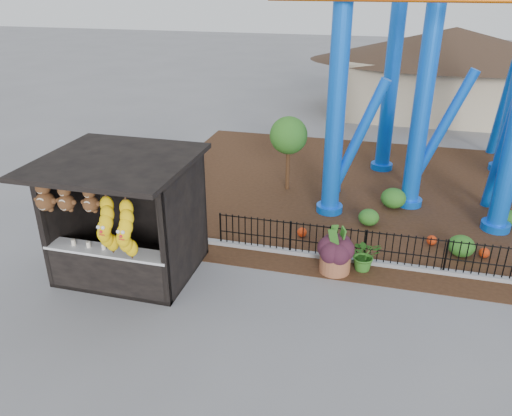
% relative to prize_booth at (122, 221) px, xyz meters
% --- Properties ---
extents(ground, '(120.00, 120.00, 0.00)m').
position_rel_prize_booth_xyz_m(ground, '(3.01, -0.92, -1.52)').
color(ground, slate).
rests_on(ground, ground).
extents(mulch_bed, '(18.00, 12.00, 0.02)m').
position_rel_prize_booth_xyz_m(mulch_bed, '(7.01, 7.08, -1.51)').
color(mulch_bed, '#331E11').
rests_on(mulch_bed, ground).
extents(curb, '(18.00, 0.18, 0.12)m').
position_rel_prize_booth_xyz_m(curb, '(7.01, 2.08, -1.46)').
color(curb, gray).
rests_on(curb, ground).
extents(prize_booth, '(3.50, 3.40, 3.12)m').
position_rel_prize_booth_xyz_m(prize_booth, '(0.00, 0.00, 0.00)').
color(prize_booth, black).
rests_on(prize_booth, ground).
extents(picket_fence, '(12.20, 0.06, 1.00)m').
position_rel_prize_booth_xyz_m(picket_fence, '(7.91, 2.08, -1.02)').
color(picket_fence, black).
rests_on(picket_fence, ground).
extents(terracotta_planter, '(0.82, 0.82, 0.54)m').
position_rel_prize_booth_xyz_m(terracotta_planter, '(5.09, 1.50, -1.25)').
color(terracotta_planter, brown).
rests_on(terracotta_planter, ground).
extents(planter_foliage, '(0.70, 0.70, 0.64)m').
position_rel_prize_booth_xyz_m(planter_foliage, '(5.09, 1.50, -0.66)').
color(planter_foliage, '#30131F').
rests_on(planter_foliage, terracotta_planter).
extents(potted_plant, '(0.94, 0.86, 0.88)m').
position_rel_prize_booth_xyz_m(potted_plant, '(5.81, 1.78, -1.08)').
color(potted_plant, '#235318').
rests_on(potted_plant, ground).
extents(landscaping, '(7.67, 3.77, 0.65)m').
position_rel_prize_booth_xyz_m(landscaping, '(7.74, 4.73, -1.23)').
color(landscaping, '#285E1B').
rests_on(landscaping, mulch_bed).
extents(pavilion, '(15.00, 15.00, 4.80)m').
position_rel_prize_booth_xyz_m(pavilion, '(9.01, 19.08, 1.55)').
color(pavilion, '#BFAD8C').
rests_on(pavilion, ground).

